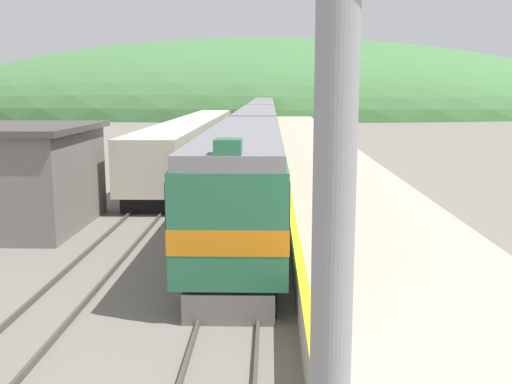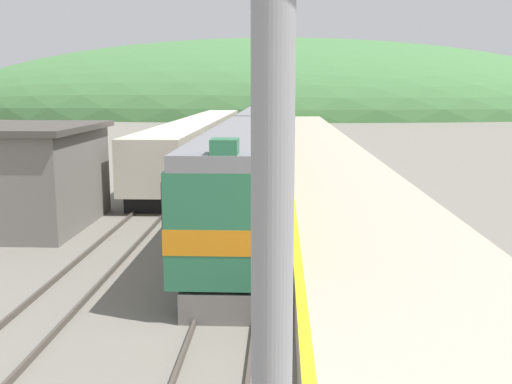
# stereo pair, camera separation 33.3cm
# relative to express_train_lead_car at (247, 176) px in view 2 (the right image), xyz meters

# --- Properties ---
(track_main) EXTENTS (1.52, 180.00, 0.16)m
(track_main) POSITION_rel_express_train_lead_car_xyz_m (0.00, 43.52, -2.16)
(track_main) COLOR #4C443D
(track_main) RESTS_ON ground
(track_siding) EXTENTS (1.52, 180.00, 0.16)m
(track_siding) POSITION_rel_express_train_lead_car_xyz_m (-4.58, 43.52, -2.16)
(track_siding) COLOR #4C443D
(track_siding) RESTS_ON ground
(platform) EXTENTS (5.97, 140.00, 1.09)m
(platform) POSITION_rel_express_train_lead_car_xyz_m (4.66, 23.52, -1.70)
(platform) COLOR #B2A893
(platform) RESTS_ON ground
(distant_hills) EXTENTS (149.81, 67.42, 32.44)m
(distant_hills) POSITION_rel_express_train_lead_car_xyz_m (0.00, 109.32, -2.24)
(distant_hills) COLOR #477A42
(distant_hills) RESTS_ON ground
(express_train_lead_car) EXTENTS (2.92, 19.79, 4.46)m
(express_train_lead_car) POSITION_rel_express_train_lead_car_xyz_m (0.00, 0.00, 0.00)
(express_train_lead_car) COLOR black
(express_train_lead_car) RESTS_ON ground
(carriage_second) EXTENTS (2.91, 22.83, 4.10)m
(carriage_second) POSITION_rel_express_train_lead_car_xyz_m (0.00, 22.42, -0.01)
(carriage_second) COLOR black
(carriage_second) RESTS_ON ground
(carriage_third) EXTENTS (2.91, 22.83, 4.10)m
(carriage_third) POSITION_rel_express_train_lead_car_xyz_m (0.00, 46.13, -0.01)
(carriage_third) COLOR black
(carriage_third) RESTS_ON ground
(carriage_fourth) EXTENTS (2.91, 22.83, 4.10)m
(carriage_fourth) POSITION_rel_express_train_lead_car_xyz_m (0.00, 69.84, -0.01)
(carriage_fourth) COLOR black
(carriage_fourth) RESTS_ON ground
(carriage_fifth) EXTENTS (2.91, 22.83, 4.10)m
(carriage_fifth) POSITION_rel_express_train_lead_car_xyz_m (0.00, 93.54, -0.01)
(carriage_fifth) COLOR black
(carriage_fifth) RESTS_ON ground
(siding_train) EXTENTS (2.90, 35.97, 3.43)m
(siding_train) POSITION_rel_express_train_lead_car_xyz_m (-4.58, 20.48, -0.47)
(siding_train) COLOR black
(siding_train) RESTS_ON ground
(signal_mast_main) EXTENTS (2.20, 0.42, 8.81)m
(signal_mast_main) POSITION_rel_express_train_lead_car_xyz_m (1.28, -20.49, 3.55)
(signal_mast_main) COLOR gray
(signal_mast_main) RESTS_ON ground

